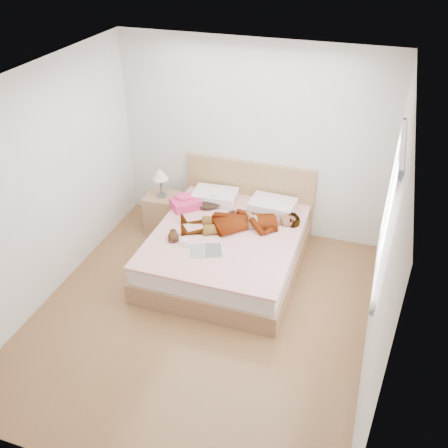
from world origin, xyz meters
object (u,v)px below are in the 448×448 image
at_px(woman, 241,219).
at_px(bed, 229,245).
at_px(plush_toy, 173,236).
at_px(nightstand, 163,210).
at_px(magazine, 206,251).
at_px(coffee_mug, 185,243).
at_px(towel, 185,202).
at_px(phone, 214,193).

xyz_separation_m(woman, bed, (-0.12, -0.12, -0.34)).
height_order(plush_toy, nightstand, nightstand).
xyz_separation_m(magazine, nightstand, (-1.00, 0.98, -0.20)).
relative_size(woman, magazine, 3.13).
bearing_deg(plush_toy, coffee_mug, -21.10).
distance_m(woman, plush_toy, 0.88).
bearing_deg(coffee_mug, bed, 53.25).
bearing_deg(plush_toy, woman, 38.80).
distance_m(towel, coffee_mug, 0.90).
height_order(woman, coffee_mug, woman).
height_order(towel, magazine, towel).
relative_size(towel, magazine, 0.95).
xyz_separation_m(towel, coffee_mug, (0.34, -0.83, -0.03)).
height_order(woman, nightstand, nightstand).
relative_size(phone, plush_toy, 0.40).
bearing_deg(phone, bed, -77.64).
distance_m(woman, towel, 0.86).
xyz_separation_m(bed, towel, (-0.71, 0.33, 0.31)).
distance_m(towel, plush_toy, 0.77).
relative_size(bed, plush_toy, 9.23).
distance_m(bed, plush_toy, 0.76).
distance_m(magazine, plush_toy, 0.46).
distance_m(towel, magazine, 1.05).
bearing_deg(phone, towel, -174.37).
bearing_deg(bed, towel, 155.36).
xyz_separation_m(phone, bed, (0.38, -0.52, -0.40)).
bearing_deg(bed, nightstand, 157.80).
xyz_separation_m(phone, nightstand, (-0.73, -0.07, -0.36)).
bearing_deg(magazine, bed, 78.26).
bearing_deg(plush_toy, phone, 79.18).
distance_m(bed, nightstand, 1.20).
xyz_separation_m(magazine, coffee_mug, (-0.26, 0.03, 0.04)).
bearing_deg(towel, woman, -14.09).
bearing_deg(coffee_mug, phone, 90.11).
distance_m(woman, bed, 0.38).
xyz_separation_m(bed, plush_toy, (-0.56, -0.43, 0.29)).
bearing_deg(phone, nightstand, 161.43).
bearing_deg(magazine, woman, 70.14).
distance_m(phone, plush_toy, 0.97).
height_order(magazine, nightstand, nightstand).
distance_m(magazine, nightstand, 1.42).
height_order(phone, bed, bed).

